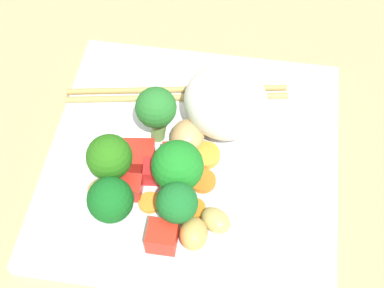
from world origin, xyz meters
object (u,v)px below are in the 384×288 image
Objects in this scene: rice_mound at (226,101)px; broccoli_floret_4 at (156,109)px; square_plate at (193,160)px; carrot_slice_3 at (195,208)px; chopstick_pair at (177,94)px.

rice_mound is 1.37× the size of broccoli_floret_4.
square_plate is 4.46× the size of broccoli_floret_4.
carrot_slice_3 is (6.09, 1.33, 0.99)cm from square_plate.
square_plate is 8.18cm from chopstick_pair.
carrot_slice_3 is at bearing 12.30° from square_plate.
chopstick_pair is (-5.49, 0.90, -3.76)cm from broccoli_floret_4.
rice_mound is at bearing 115.14° from broccoli_floret_4.
chopstick_pair reaches higher than carrot_slice_3.
rice_mound is 6.70cm from chopstick_pair.
broccoli_floret_4 reaches higher than chopstick_pair.
rice_mound and broccoli_floret_4 have the same top height.
rice_mound is 0.37× the size of chopstick_pair.
square_plate is 3.27× the size of rice_mound.
rice_mound is 7.19cm from broccoli_floret_4.
broccoli_floret_4 is (-1.99, -4.02, 4.84)cm from square_plate.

